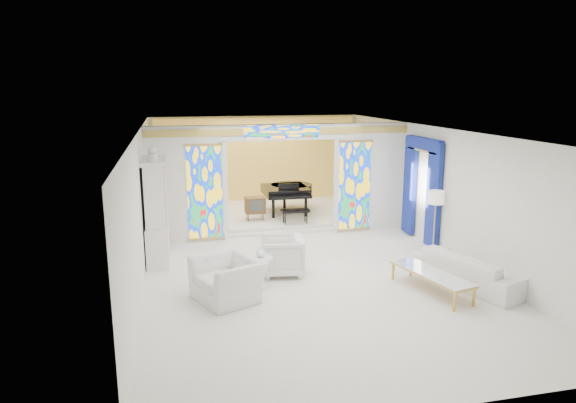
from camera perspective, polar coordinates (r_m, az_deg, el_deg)
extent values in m
plane|color=white|center=(12.13, 1.28, -6.35)|extent=(12.00, 12.00, 0.00)
cube|color=white|center=(11.52, 1.36, 7.92)|extent=(7.00, 12.00, 0.02)
cube|color=white|center=(17.53, -3.54, 4.56)|extent=(7.00, 0.02, 3.00)
cube|color=white|center=(6.34, 15.03, -10.44)|extent=(7.00, 0.02, 3.00)
cube|color=white|center=(11.40, -15.98, -0.25)|extent=(0.02, 12.00, 3.00)
cube|color=white|center=(13.03, 16.41, 1.29)|extent=(0.02, 12.00, 3.00)
cube|color=white|center=(13.35, -11.30, 1.82)|extent=(2.00, 0.18, 3.00)
cube|color=white|center=(14.38, 9.04, 2.66)|extent=(2.00, 0.18, 3.00)
cube|color=white|center=(13.47, -0.77, 7.74)|extent=(3.00, 0.18, 0.40)
cube|color=white|center=(13.35, -6.96, 1.10)|extent=(0.12, 0.06, 2.60)
cube|color=white|center=(13.98, 5.36, 1.65)|extent=(0.12, 0.06, 2.60)
cube|color=white|center=(13.39, -0.67, 7.07)|extent=(3.24, 0.06, 0.12)
cube|color=#DCB953|center=(13.38, -0.68, 7.79)|extent=(7.00, 0.05, 0.18)
cube|color=gold|center=(13.30, -9.23, 0.98)|extent=(0.90, 0.04, 2.40)
cube|color=gold|center=(14.14, 7.41, 1.73)|extent=(0.90, 0.04, 2.40)
cube|color=gold|center=(13.37, -0.67, 7.79)|extent=(2.00, 0.04, 0.34)
cube|color=white|center=(15.96, -2.34, -1.38)|extent=(6.80, 3.80, 0.18)
cube|color=gold|center=(17.41, -3.47, 4.51)|extent=(6.70, 0.10, 2.90)
cylinder|color=#C09143|center=(15.49, -1.62, 7.44)|extent=(0.48, 0.48, 0.30)
cube|color=navy|center=(13.06, 15.88, 0.67)|extent=(0.12, 0.55, 2.60)
cube|color=navy|center=(14.18, 13.38, 1.73)|extent=(0.12, 0.55, 2.60)
cube|color=navy|center=(13.44, 14.86, 6.24)|extent=(0.14, 1.70, 0.30)
cube|color=gold|center=(13.46, 14.82, 5.52)|extent=(0.12, 1.50, 0.06)
cube|color=white|center=(12.24, -14.25, -4.37)|extent=(0.50, 1.40, 0.90)
cube|color=white|center=(11.96, -14.54, 0.91)|extent=(0.44, 1.30, 1.40)
cube|color=white|center=(11.95, -13.44, 0.96)|extent=(0.01, 1.20, 1.30)
cube|color=white|center=(11.84, -14.74, 4.42)|extent=(0.56, 1.46, 0.08)
cylinder|color=white|center=(11.47, -14.81, 4.77)|extent=(0.22, 0.22, 0.16)
sphere|color=white|center=(11.45, -14.86, 5.57)|extent=(0.20, 0.20, 0.20)
imported|color=white|center=(9.85, -6.70, -8.56)|extent=(1.48, 1.56, 0.80)
imported|color=silver|center=(11.04, -0.66, -6.03)|extent=(1.03, 1.01, 0.83)
imported|color=silver|center=(11.08, 19.56, -7.12)|extent=(1.62, 2.49, 0.68)
cylinder|color=white|center=(10.29, -3.08, -6.26)|extent=(0.53, 0.53, 0.04)
cylinder|color=white|center=(10.39, -3.06, -7.87)|extent=(0.09, 0.09, 0.60)
cylinder|color=white|center=(10.49, -3.05, -9.37)|extent=(0.35, 0.35, 0.03)
imported|color=white|center=(10.25, -3.09, -5.61)|extent=(0.24, 0.24, 0.20)
cube|color=white|center=(10.46, 15.66, -7.68)|extent=(0.97, 1.91, 0.04)
cube|color=#C09143|center=(10.47, 15.65, -7.78)|extent=(1.01, 1.94, 0.03)
cube|color=#C09143|center=(9.81, 18.02, -10.54)|extent=(0.05, 0.05, 0.38)
cube|color=#C09143|center=(10.13, 19.96, -9.93)|extent=(0.05, 0.05, 0.38)
cube|color=#C09143|center=(11.00, 11.60, -7.60)|extent=(0.05, 0.05, 0.38)
cube|color=#C09143|center=(11.29, 13.50, -7.17)|extent=(0.05, 0.05, 0.38)
cylinder|color=#C09143|center=(12.89, 15.76, -5.62)|extent=(0.30, 0.30, 0.03)
cylinder|color=#C09143|center=(12.70, 15.94, -2.61)|extent=(0.03, 0.03, 1.43)
cylinder|color=white|center=(12.54, 16.13, 0.45)|extent=(0.43, 0.43, 0.30)
cube|color=black|center=(15.64, -0.31, 1.23)|extent=(1.31, 1.40, 0.25)
cylinder|color=black|center=(15.99, 0.39, 1.48)|extent=(1.30, 1.30, 0.25)
cube|color=black|center=(14.87, 0.34, 0.50)|extent=(1.21, 0.28, 0.09)
cube|color=silver|center=(14.80, 0.40, 0.51)|extent=(1.12, 0.10, 0.03)
cube|color=black|center=(15.13, 0.08, 1.60)|extent=(0.63, 0.03, 0.22)
cube|color=black|center=(14.43, 0.81, -1.05)|extent=(0.81, 0.32, 0.07)
cylinder|color=black|center=(15.03, -1.64, -0.81)|extent=(0.09, 0.09, 0.55)
cylinder|color=black|center=(15.24, 1.99, -0.63)|extent=(0.09, 0.09, 0.55)
cylinder|color=black|center=(16.25, -0.40, 0.21)|extent=(0.09, 0.09, 0.55)
cube|color=#52371D|center=(14.82, -3.68, -0.40)|extent=(0.57, 0.39, 0.46)
cube|color=#353A38|center=(14.63, -3.55, -0.46)|extent=(0.37, 0.02, 0.30)
cone|color=#52371D|center=(14.73, -4.42, -1.83)|extent=(0.03, 0.03, 0.20)
cone|color=#52371D|center=(14.80, -2.72, -1.73)|extent=(0.03, 0.03, 0.20)
cone|color=#52371D|center=(15.00, -4.58, -1.57)|extent=(0.03, 0.03, 0.20)
cone|color=#52371D|center=(15.07, -2.91, -1.48)|extent=(0.03, 0.03, 0.20)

